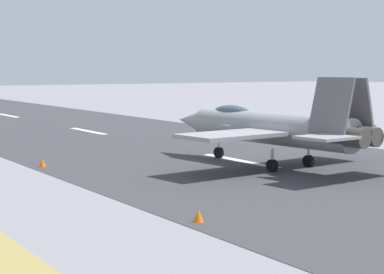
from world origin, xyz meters
The scene contains 6 objects.
ground_plane centered at (0.00, 0.00, 0.00)m, with size 400.00×400.00×0.00m, color gray.
runway_strip centered at (-0.02, 0.00, 0.01)m, with size 240.00×26.00×0.02m.
fighter_jet centered at (-3.68, -0.15, 2.48)m, with size 17.69×14.69×5.68m.
crew_person centered at (12.55, -7.58, 0.81)m, with size 0.66×0.42×1.62m.
marker_cone_near centered at (-14.76, 12.19, 0.28)m, with size 0.44×0.44×0.55m, color orange.
marker_cone_mid centered at (3.43, 12.19, 0.28)m, with size 0.44×0.44×0.55m, color orange.
Camera 1 is at (-37.62, 26.78, 6.21)m, focal length 64.13 mm.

